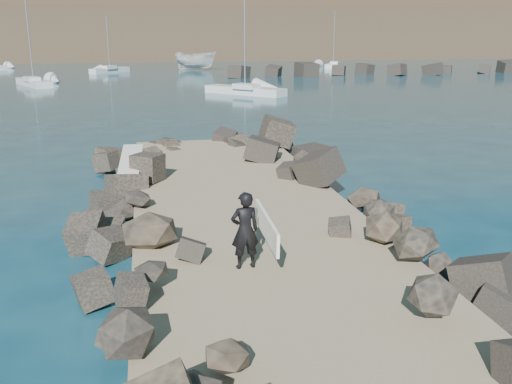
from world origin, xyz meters
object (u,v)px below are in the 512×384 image
(surfboard_resting, at_px, (131,165))
(boat_imported, at_px, (196,61))
(surfer_with_board, at_px, (248,230))
(sailboat_c, at_px, (245,90))

(surfboard_resting, xyz_separation_m, boat_imported, (7.94, 63.61, 0.26))
(boat_imported, height_order, surfer_with_board, boat_imported)
(surfboard_resting, relative_size, boat_imported, 0.40)
(surfboard_resting, distance_m, surfer_with_board, 8.38)
(surfer_with_board, distance_m, sailboat_c, 38.99)
(boat_imported, height_order, sailboat_c, sailboat_c)
(boat_imported, bearing_deg, sailboat_c, -140.24)
(surfboard_resting, xyz_separation_m, sailboat_c, (9.18, 30.40, -0.70))
(surfboard_resting, height_order, sailboat_c, sailboat_c)
(surfboard_resting, height_order, boat_imported, boat_imported)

